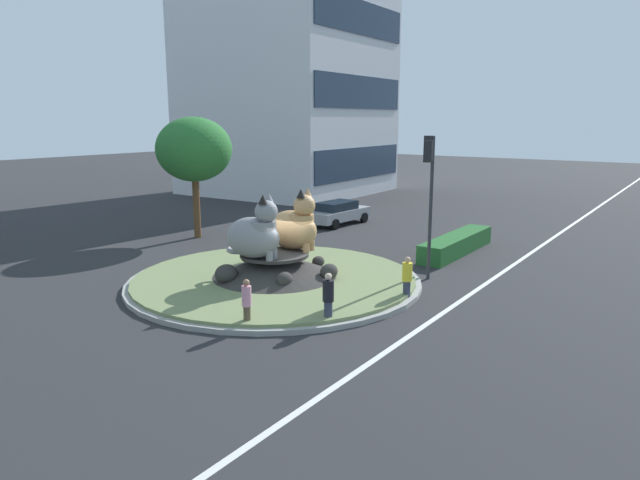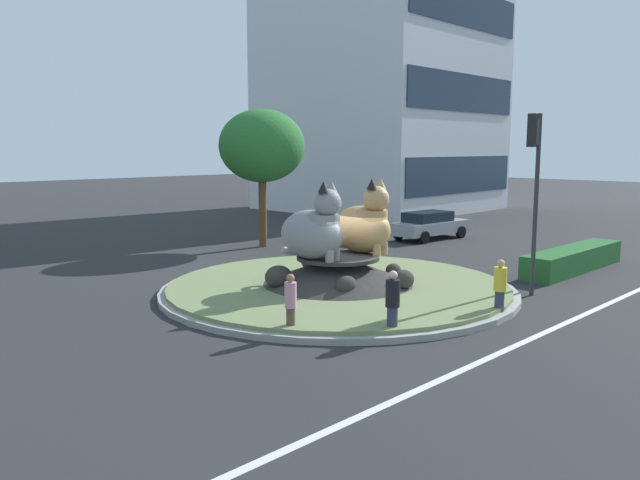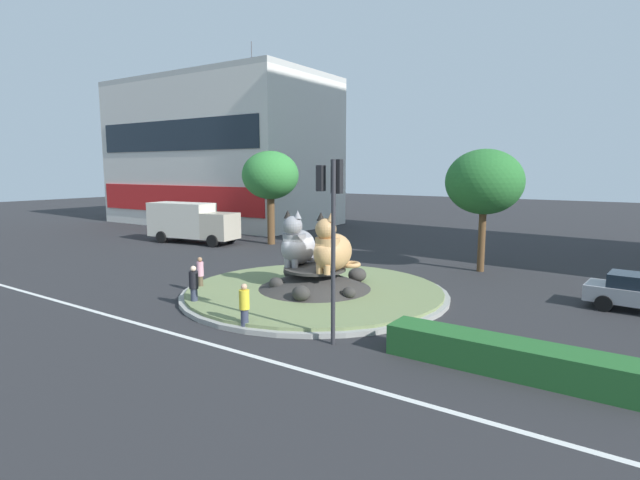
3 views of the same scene
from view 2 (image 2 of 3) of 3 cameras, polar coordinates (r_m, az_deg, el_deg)
name	(u,v)px [view 2 (image 2 of 3)]	position (r m, az deg, el deg)	size (l,w,h in m)	color
ground_plane	(338,292)	(21.26, 1.62, -4.69)	(160.00, 160.00, 0.00)	#28282B
lane_centreline	(539,335)	(17.37, 19.10, -8.12)	(112.00, 0.20, 0.01)	silver
roundabout_island	(338,280)	(21.17, 1.61, -3.66)	(11.77, 11.77, 1.23)	gray
cat_statue_grey	(315,231)	(20.22, -0.46, 0.85)	(1.83, 2.63, 2.53)	gray
cat_statue_calico	(364,226)	(21.50, 4.03, 1.30)	(1.55, 2.54, 2.56)	tan
traffic_light_mast	(534,165)	(21.33, 18.73, 6.45)	(0.71, 0.57, 5.86)	#2D2D33
clipped_hedge_strip	(573,259)	(26.72, 21.87, -1.62)	(6.66, 1.20, 0.90)	#235B28
second_tree_near_tower	(262,146)	(30.64, -5.26, 8.41)	(4.11, 4.11, 6.63)	brown
pedestrian_yellow_shirt	(500,287)	(18.61, 15.91, -4.11)	(0.36, 0.36, 1.67)	#33384C
pedestrian_black_shirt	(393,302)	(16.14, 6.56, -5.61)	(0.37, 0.37, 1.73)	#33384C
pedestrian_pink_shirt	(291,303)	(16.17, -2.67, -5.70)	(0.31, 0.31, 1.63)	brown
sedan_on_far_lane	(430,225)	(33.79, 9.85, 1.38)	(4.72, 2.16, 1.47)	#99999E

